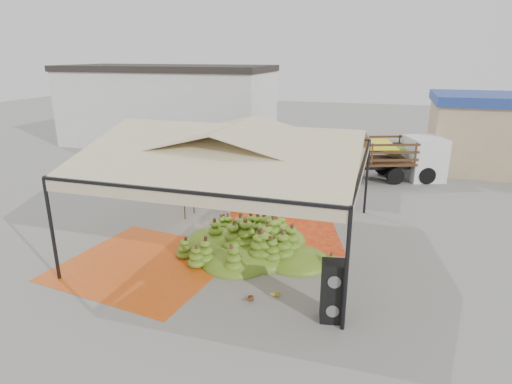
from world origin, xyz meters
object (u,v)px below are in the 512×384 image
(speaker_stack, at_px, (333,291))
(truck_left, at_px, (285,153))
(vendor, at_px, (278,189))
(banana_heap, at_px, (257,237))
(truck_right, at_px, (385,154))

(speaker_stack, height_order, truck_left, truck_left)
(speaker_stack, xyz_separation_m, vendor, (-3.15, 7.04, 0.14))
(vendor, xyz_separation_m, truck_left, (-0.53, 3.50, 0.71))
(speaker_stack, relative_size, truck_left, 0.20)
(banana_heap, height_order, truck_left, truck_left)
(banana_heap, bearing_deg, truck_left, 96.68)
(speaker_stack, xyz_separation_m, truck_left, (-3.67, 10.54, 0.85))
(banana_heap, relative_size, vendor, 2.90)
(banana_heap, xyz_separation_m, truck_right, (3.71, 10.11, 0.75))
(vendor, relative_size, truck_left, 0.23)
(speaker_stack, bearing_deg, vendor, 103.54)
(banana_heap, relative_size, truck_left, 0.68)
(truck_left, xyz_separation_m, truck_right, (4.60, 2.49, -0.30))
(truck_left, height_order, truck_right, truck_left)
(speaker_stack, height_order, truck_right, truck_right)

